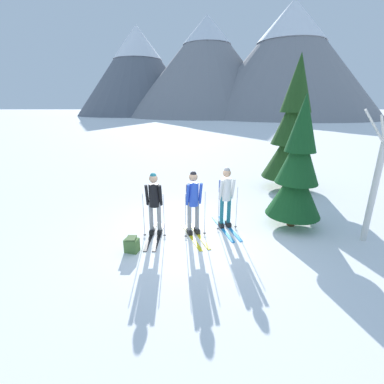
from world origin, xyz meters
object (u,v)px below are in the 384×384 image
object	(u,v)px
birch_tree_tall	(376,177)
skier_in_blue	(193,199)
backpack_on_snow_front	(132,245)
skier_in_white	(226,194)
pine_tree_near	(293,131)
pine_tree_mid	(298,170)
skier_in_black	(154,200)

from	to	relation	value
birch_tree_tall	skier_in_blue	bearing A→B (deg)	175.74
backpack_on_snow_front	skier_in_white	bearing A→B (deg)	30.32
skier_in_blue	backpack_on_snow_front	size ratio (longest dim) A/B	4.72
skier_in_blue	pine_tree_near	xyz separation A→B (m)	(4.01, 4.30, 1.41)
skier_in_blue	backpack_on_snow_front	distance (m)	1.96
pine_tree_near	pine_tree_mid	xyz separation A→B (m)	(-1.09, -3.73, -0.72)
birch_tree_tall	pine_tree_near	bearing A→B (deg)	96.23
skier_in_white	pine_tree_near	xyz separation A→B (m)	(3.08, 3.85, 1.41)
skier_in_blue	birch_tree_tall	size ratio (longest dim) A/B	0.54
pine_tree_near	backpack_on_snow_front	world-z (taller)	pine_tree_near
skier_in_white	pine_tree_near	world-z (taller)	pine_tree_near
skier_in_black	skier_in_white	bearing A→B (deg)	13.33
skier_in_blue	birch_tree_tall	xyz separation A→B (m)	(4.51, -0.34, 0.71)
skier_in_black	backpack_on_snow_front	bearing A→B (deg)	-115.56
pine_tree_near	pine_tree_mid	size ratio (longest dim) A/B	1.42
skier_in_black	skier_in_white	world-z (taller)	skier_in_white
pine_tree_mid	backpack_on_snow_front	world-z (taller)	pine_tree_mid
skier_in_blue	pine_tree_near	bearing A→B (deg)	47.00
skier_in_black	backpack_on_snow_front	xyz separation A→B (m)	(-0.45, -0.95, -0.80)
skier_in_black	birch_tree_tall	size ratio (longest dim) A/B	0.52
pine_tree_near	birch_tree_tall	world-z (taller)	pine_tree_near
skier_in_blue	skier_in_white	bearing A→B (deg)	25.53
skier_in_white	pine_tree_mid	xyz separation A→B (m)	(1.99, 0.13, 0.69)
skier_in_black	pine_tree_near	xyz separation A→B (m)	(5.04, 4.32, 1.44)
pine_tree_near	backpack_on_snow_front	xyz separation A→B (m)	(-5.50, -5.27, -2.24)
skier_in_black	backpack_on_snow_front	distance (m)	1.32
skier_in_blue	skier_in_white	distance (m)	1.02
skier_in_black	pine_tree_near	distance (m)	6.79
skier_in_blue	skier_in_white	world-z (taller)	skier_in_blue
skier_in_black	pine_tree_mid	xyz separation A→B (m)	(3.95, 0.59, 0.72)
skier_in_white	pine_tree_mid	size ratio (longest dim) A/B	0.48
skier_in_black	backpack_on_snow_front	world-z (taller)	skier_in_black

